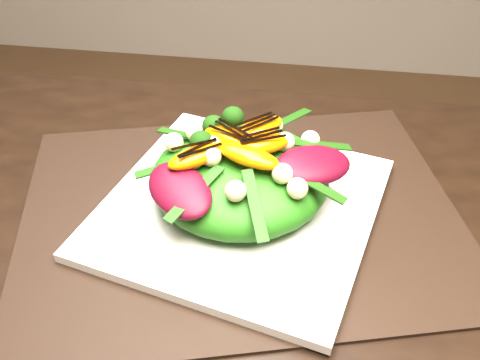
# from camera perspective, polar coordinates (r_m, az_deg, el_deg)

# --- Properties ---
(placemat) EXTENTS (0.55, 0.47, 0.00)m
(placemat) POSITION_cam_1_polar(r_m,az_deg,el_deg) (0.62, -0.00, -3.25)
(placemat) COLOR black
(placemat) RESTS_ON dining_table
(plate_base) EXTENTS (0.34, 0.34, 0.01)m
(plate_base) POSITION_cam_1_polar(r_m,az_deg,el_deg) (0.61, -0.00, -2.74)
(plate_base) COLOR white
(plate_base) RESTS_ON placemat
(salad_bowl) EXTENTS (0.24, 0.24, 0.02)m
(salad_bowl) POSITION_cam_1_polar(r_m,az_deg,el_deg) (0.60, -0.00, -1.75)
(salad_bowl) COLOR silver
(salad_bowl) RESTS_ON plate_base
(lettuce_mound) EXTENTS (0.23, 0.23, 0.06)m
(lettuce_mound) POSITION_cam_1_polar(r_m,az_deg,el_deg) (0.59, -0.00, 0.35)
(lettuce_mound) COLOR #296C14
(lettuce_mound) RESTS_ON salad_bowl
(radicchio_leaf) EXTENTS (0.10, 0.08, 0.02)m
(radicchio_leaf) POSITION_cam_1_polar(r_m,az_deg,el_deg) (0.56, 7.46, 1.56)
(radicchio_leaf) COLOR #430715
(radicchio_leaf) RESTS_ON lettuce_mound
(orange_segment) EXTENTS (0.07, 0.03, 0.02)m
(orange_segment) POSITION_cam_1_polar(r_m,az_deg,el_deg) (0.58, -1.60, 4.89)
(orange_segment) COLOR orange
(orange_segment) RESTS_ON lettuce_mound
(broccoli_floret) EXTENTS (0.04, 0.04, 0.03)m
(broccoli_floret) POSITION_cam_1_polar(r_m,az_deg,el_deg) (0.61, -6.06, 5.66)
(broccoli_floret) COLOR black
(broccoli_floret) RESTS_ON lettuce_mound
(macadamia_nut) EXTENTS (0.02, 0.02, 0.02)m
(macadamia_nut) POSITION_cam_1_polar(r_m,az_deg,el_deg) (0.53, 3.90, 0.42)
(macadamia_nut) COLOR #CBBD8F
(macadamia_nut) RESTS_ON lettuce_mound
(balsamic_drizzle) EXTENTS (0.05, 0.01, 0.00)m
(balsamic_drizzle) POSITION_cam_1_polar(r_m,az_deg,el_deg) (0.58, -1.62, 5.65)
(balsamic_drizzle) COLOR black
(balsamic_drizzle) RESTS_ON orange_segment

